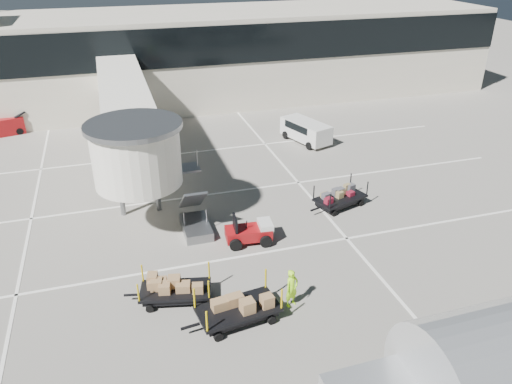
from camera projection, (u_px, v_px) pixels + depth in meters
ground at (247, 281)px, 22.81m from camera, size 140.00×140.00×0.00m
lane_markings at (195, 194)px, 30.59m from camera, size 40.00×30.00×0.02m
terminal at (155, 57)px, 46.37m from camera, size 64.00×12.11×15.20m
jet_bridge at (128, 118)px, 30.29m from camera, size 5.70×20.40×6.03m
baggage_tug at (250, 232)px, 25.55m from camera, size 2.48×1.70×1.56m
suitcase_cart at (340, 198)px, 28.99m from camera, size 3.81×2.38×1.47m
box_cart_near at (235, 311)px, 20.10m from camera, size 4.16×2.08×1.60m
box_cart_far at (176, 290)px, 21.34m from camera, size 3.80×2.12×1.46m
ground_worker at (292, 288)px, 20.98m from camera, size 0.75×0.64×1.76m
minivan at (305, 129)px, 38.12m from camera, size 2.97×4.56×1.61m
belt_loader at (1, 127)px, 39.49m from camera, size 3.93×2.27×1.79m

